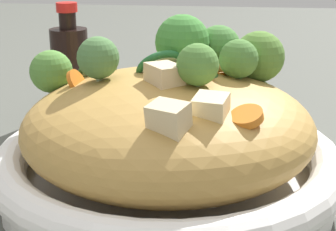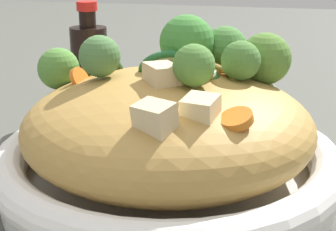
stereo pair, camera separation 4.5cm
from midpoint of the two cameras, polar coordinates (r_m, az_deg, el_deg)
ground_plane at (r=0.48m, az=-2.72°, el=-8.40°), size 3.00×3.00×0.00m
serving_bowl at (r=0.47m, az=-2.77°, el=-5.66°), size 0.32×0.32×0.05m
noodle_heap at (r=0.46m, az=-2.84°, el=-1.15°), size 0.26×0.26×0.10m
broccoli_florets at (r=0.47m, az=-0.71°, el=6.72°), size 0.25×0.14×0.08m
carrot_coins at (r=0.43m, az=-0.15°, el=3.17°), size 0.18×0.14×0.03m
zucchini_slices at (r=0.47m, az=-4.19°, el=5.24°), size 0.15×0.08×0.05m
chicken_chunks at (r=0.41m, az=-2.24°, el=2.95°), size 0.07×0.17×0.04m
soy_sauce_bottle at (r=0.68m, az=-12.81°, el=4.99°), size 0.05×0.05×0.15m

